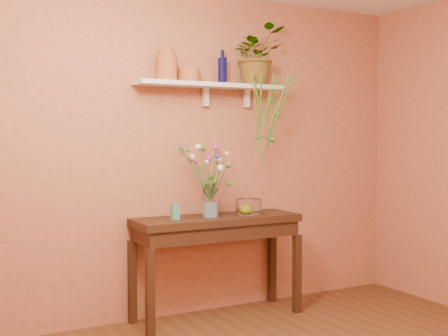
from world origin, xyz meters
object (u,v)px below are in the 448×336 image
object	(u,v)px
bouquet	(210,165)
spider_plant	(256,56)
sideboard	(217,231)
glass_bowl	(249,207)
terracotta_jug	(167,64)
blue_bottle	(222,70)
glass_vase	(211,203)

from	to	relation	value
bouquet	spider_plant	bearing A→B (deg)	13.23
sideboard	glass_bowl	bearing A→B (deg)	-8.75
sideboard	spider_plant	xyz separation A→B (m)	(0.45, 0.13, 1.47)
terracotta_jug	glass_bowl	bearing A→B (deg)	-13.27
blue_bottle	glass_vase	distance (m)	1.12
sideboard	glass_vase	bearing A→B (deg)	-163.84
spider_plant	bouquet	xyz separation A→B (m)	(-0.51, -0.12, -0.92)
glass_bowl	terracotta_jug	bearing A→B (deg)	166.73
terracotta_jug	glass_bowl	world-z (taller)	terracotta_jug
sideboard	glass_bowl	xyz separation A→B (m)	(0.28, -0.04, 0.18)
sideboard	glass_vase	world-z (taller)	glass_vase
blue_bottle	glass_vase	world-z (taller)	blue_bottle
terracotta_jug	glass_vase	distance (m)	1.17
spider_plant	bouquet	distance (m)	1.06
sideboard	spider_plant	distance (m)	1.54
blue_bottle	glass_bowl	xyz separation A→B (m)	(0.16, -0.17, -1.15)
terracotta_jug	bouquet	bearing A→B (deg)	-18.17
spider_plant	glass_bowl	distance (m)	1.31
terracotta_jug	bouquet	world-z (taller)	terracotta_jug
terracotta_jug	glass_vase	xyz separation A→B (m)	(0.32, -0.14, -1.11)
terracotta_jug	blue_bottle	xyz separation A→B (m)	(0.51, 0.01, -0.02)
blue_bottle	glass_bowl	size ratio (longest dim) A/B	1.29
terracotta_jug	glass_vase	size ratio (longest dim) A/B	1.05
spider_plant	glass_vase	distance (m)	1.35
terracotta_jug	blue_bottle	distance (m)	0.51
sideboard	bouquet	bearing A→B (deg)	174.03
bouquet	glass_vase	bearing A→B (deg)	-111.71
terracotta_jug	spider_plant	world-z (taller)	spider_plant
sideboard	bouquet	world-z (taller)	bouquet
terracotta_jug	bouquet	size ratio (longest dim) A/B	0.59
blue_bottle	bouquet	world-z (taller)	blue_bottle
glass_vase	bouquet	size ratio (longest dim) A/B	0.56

